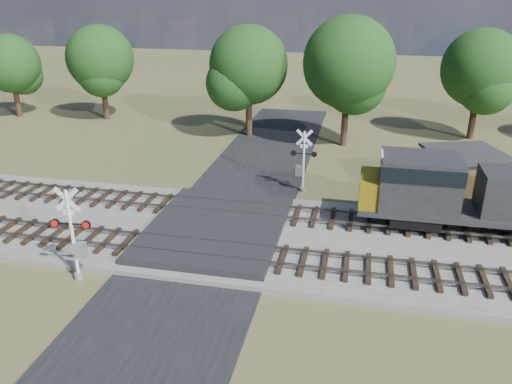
# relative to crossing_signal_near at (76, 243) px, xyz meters

# --- Properties ---
(ground) EXTENTS (160.00, 160.00, 0.00)m
(ground) POSITION_rel_crossing_signal_near_xyz_m (4.79, 5.04, -1.88)
(ground) COLOR #4C522B
(ground) RESTS_ON ground
(ballast_bed) EXTENTS (140.00, 10.00, 0.30)m
(ballast_bed) POSITION_rel_crossing_signal_near_xyz_m (14.79, 5.54, -1.73)
(ballast_bed) COLOR gray
(ballast_bed) RESTS_ON ground
(road) EXTENTS (7.00, 60.00, 0.08)m
(road) POSITION_rel_crossing_signal_near_xyz_m (4.79, 5.04, -1.84)
(road) COLOR black
(road) RESTS_ON ground
(crossing_panel) EXTENTS (7.00, 9.00, 0.62)m
(crossing_panel) POSITION_rel_crossing_signal_near_xyz_m (4.79, 5.54, -1.56)
(crossing_panel) COLOR #262628
(crossing_panel) RESTS_ON ground
(track_near) EXTENTS (140.00, 2.60, 0.33)m
(track_near) POSITION_rel_crossing_signal_near_xyz_m (7.91, 3.04, -1.46)
(track_near) COLOR black
(track_near) RESTS_ON ballast_bed
(track_far) EXTENTS (140.00, 2.60, 0.33)m
(track_far) POSITION_rel_crossing_signal_near_xyz_m (7.91, 8.04, -1.46)
(track_far) COLOR black
(track_far) RESTS_ON ballast_bed
(crossing_signal_near) EXTENTS (1.82, 0.40, 4.51)m
(crossing_signal_near) POSITION_rel_crossing_signal_near_xyz_m (0.00, 0.00, 0.00)
(crossing_signal_near) COLOR silver
(crossing_signal_near) RESTS_ON ground
(crossing_signal_far) EXTENTS (1.67, 0.36, 4.16)m
(crossing_signal_far) POSITION_rel_crossing_signal_near_xyz_m (8.46, 12.58, -0.15)
(crossing_signal_far) COLOR silver
(crossing_signal_far) RESTS_ON ground
(equipment_shed) EXTENTS (5.50, 5.50, 2.97)m
(equipment_shed) POSITION_rel_crossing_signal_near_xyz_m (18.43, 13.88, -0.38)
(equipment_shed) COLOR #4F3921
(equipment_shed) RESTS_ON ground
(treeline) EXTENTS (78.76, 11.28, 11.66)m
(treeline) POSITION_rel_crossing_signal_near_xyz_m (19.36, 25.91, 4.83)
(treeline) COLOR black
(treeline) RESTS_ON ground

